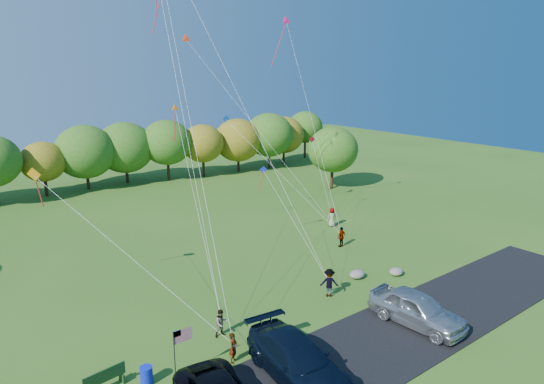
# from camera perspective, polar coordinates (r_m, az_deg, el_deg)

# --- Properties ---
(ground) EXTENTS (140.00, 140.00, 0.00)m
(ground) POSITION_cam_1_polar(r_m,az_deg,el_deg) (28.82, 3.26, -15.45)
(ground) COLOR #325F1B
(ground) RESTS_ON ground
(asphalt_lane) EXTENTS (44.00, 6.00, 0.06)m
(asphalt_lane) POSITION_cam_1_polar(r_m,az_deg,el_deg) (26.37, 9.25, -18.70)
(asphalt_lane) COLOR black
(asphalt_lane) RESTS_ON ground
(treeline) EXTENTS (75.17, 28.07, 8.09)m
(treeline) POSITION_cam_1_polar(r_m,az_deg,el_deg) (57.95, -21.62, 4.00)
(treeline) COLOR #342012
(treeline) RESTS_ON ground
(minivan_navy) EXTENTS (3.43, 6.83, 1.90)m
(minivan_navy) POSITION_cam_1_polar(r_m,az_deg,el_deg) (24.17, 2.97, -19.14)
(minivan_navy) COLOR black
(minivan_navy) RESTS_ON asphalt_lane
(minivan_silver) EXTENTS (2.70, 5.84, 1.94)m
(minivan_silver) POSITION_cam_1_polar(r_m,az_deg,el_deg) (29.53, 16.70, -13.03)
(minivan_silver) COLOR #A6AAB1
(minivan_silver) RESTS_ON asphalt_lane
(flyer_a) EXTENTS (0.69, 0.65, 1.59)m
(flyer_a) POSITION_cam_1_polar(r_m,az_deg,el_deg) (25.47, -4.58, -17.79)
(flyer_a) COLOR #4C4C59
(flyer_a) RESTS_ON ground
(flyer_b) EXTENTS (0.82, 0.67, 1.59)m
(flyer_b) POSITION_cam_1_polar(r_m,az_deg,el_deg) (27.59, -5.97, -15.08)
(flyer_b) COLOR #4C4C59
(flyer_b) RESTS_ON ground
(flyer_c) EXTENTS (1.37, 1.31, 1.87)m
(flyer_c) POSITION_cam_1_polar(r_m,az_deg,el_deg) (31.85, 6.74, -10.54)
(flyer_c) COLOR #4C4C59
(flyer_c) RESTS_ON ground
(flyer_d) EXTENTS (1.05, 0.57, 1.70)m
(flyer_d) POSITION_cam_1_polar(r_m,az_deg,el_deg) (40.23, 8.17, -5.24)
(flyer_d) COLOR #4C4C59
(flyer_d) RESTS_ON ground
(flyer_e) EXTENTS (1.02, 0.85, 1.78)m
(flyer_e) POSITION_cam_1_polar(r_m,az_deg,el_deg) (45.03, 7.07, -2.96)
(flyer_e) COLOR #4C4C59
(flyer_e) RESTS_ON ground
(park_bench) EXTENTS (2.02, 0.61, 1.11)m
(park_bench) POSITION_cam_1_polar(r_m,az_deg,el_deg) (24.89, -19.14, -20.06)
(park_bench) COLOR #143916
(park_bench) RESTS_ON ground
(trash_barrel) EXTENTS (0.59, 0.59, 0.89)m
(trash_barrel) POSITION_cam_1_polar(r_m,az_deg,el_deg) (24.85, -14.55, -20.16)
(trash_barrel) COLOR #0D1FC8
(trash_barrel) RESTS_ON ground
(flag_assembly) EXTENTS (0.98, 0.64, 2.66)m
(flag_assembly) POSITION_cam_1_polar(r_m,az_deg,el_deg) (23.91, -10.81, -16.96)
(flag_assembly) COLOR black
(flag_assembly) RESTS_ON ground
(boulder_near) EXTENTS (1.19, 0.93, 0.59)m
(boulder_near) POSITION_cam_1_polar(r_m,az_deg,el_deg) (34.87, 9.99, -9.51)
(boulder_near) COLOR gray
(boulder_near) RESTS_ON ground
(boulder_far) EXTENTS (1.05, 0.88, 0.55)m
(boulder_far) POSITION_cam_1_polar(r_m,az_deg,el_deg) (35.91, 14.40, -9.06)
(boulder_far) COLOR gray
(boulder_far) RESTS_ON ground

